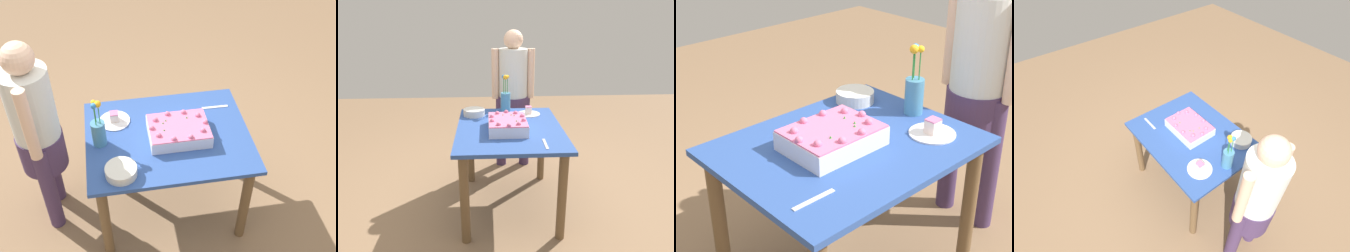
# 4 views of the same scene
# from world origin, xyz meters

# --- Properties ---
(ground_plane) EXTENTS (8.00, 8.00, 0.00)m
(ground_plane) POSITION_xyz_m (0.00, 0.00, 0.00)
(ground_plane) COLOR #8F6E4E
(dining_table) EXTENTS (1.11, 0.87, 0.75)m
(dining_table) POSITION_xyz_m (0.00, 0.00, 0.61)
(dining_table) COLOR #2D4E97
(dining_table) RESTS_ON ground_plane
(sheet_cake) EXTENTS (0.40, 0.31, 0.12)m
(sheet_cake) POSITION_xyz_m (0.07, -0.02, 0.80)
(sheet_cake) COLOR white
(sheet_cake) RESTS_ON dining_table
(serving_plate_with_slice) EXTENTS (0.22, 0.22, 0.08)m
(serving_plate_with_slice) POSITION_xyz_m (-0.35, 0.20, 0.77)
(serving_plate_with_slice) COLOR white
(serving_plate_with_slice) RESTS_ON dining_table
(cake_knife) EXTENTS (0.19, 0.02, 0.00)m
(cake_knife) POSITION_xyz_m (0.39, 0.24, 0.75)
(cake_knife) COLOR silver
(cake_knife) RESTS_ON dining_table
(flower_vase) EXTENTS (0.09, 0.09, 0.36)m
(flower_vase) POSITION_xyz_m (-0.46, -0.01, 0.87)
(flower_vase) COLOR teal
(flower_vase) RESTS_ON dining_table
(fruit_bowl) EXTENTS (0.20, 0.20, 0.06)m
(fruit_bowl) POSITION_xyz_m (-0.34, -0.30, 0.78)
(fruit_bowl) COLOR silver
(fruit_bowl) RESTS_ON dining_table
(person_standing) EXTENTS (0.31, 0.45, 1.49)m
(person_standing) POSITION_xyz_m (-0.85, 0.10, 0.85)
(person_standing) COLOR #453158
(person_standing) RESTS_ON ground_plane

